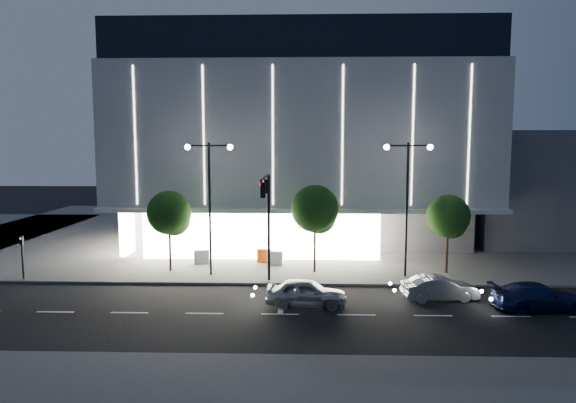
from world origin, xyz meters
The scene contains 17 objects.
ground centered at (0.00, 0.00, 0.00)m, with size 160.00×160.00×0.00m, color black.
sidewalk_museum centered at (5.00, 24.00, 0.07)m, with size 70.00×40.00×0.15m, color #474747.
museum centered at (2.98, 22.31, 9.27)m, with size 30.00×25.80×18.00m.
annex_building centered at (26.00, 24.00, 5.00)m, with size 16.00×20.00×10.00m, color #4C4C51.
traffic_mast centered at (1.00, 3.34, 5.03)m, with size 0.33×5.89×7.07m.
street_lamp_west centered at (-3.00, 6.00, 5.96)m, with size 3.16×0.36×9.00m.
street_lamp_east centered at (10.00, 6.00, 5.96)m, with size 3.16×0.36×9.00m.
ped_signal_far centered at (-15.00, 4.50, 1.89)m, with size 0.22×0.24×3.00m.
tree_left centered at (-5.97, 7.02, 4.03)m, with size 3.02×3.02×5.72m.
tree_mid centered at (4.03, 7.02, 4.33)m, with size 3.25×3.25×6.15m.
tree_right centered at (13.03, 7.02, 3.88)m, with size 2.91×2.91×5.51m.
car_lead centered at (3.39, -0.10, 0.75)m, with size 1.78×4.43×1.51m, color #989B9F.
car_second centered at (11.01, 1.21, 0.70)m, with size 1.48×4.25×1.40m, color #ADB0B5.
car_third centered at (15.88, -0.34, 0.72)m, with size 2.03×4.99×1.45m, color #141E4D.
barrier_b centered at (-4.26, 9.17, 0.65)m, with size 1.10×0.25×1.00m, color silver.
barrier_c centered at (0.34, 9.67, 0.65)m, with size 1.10×0.25×1.00m, color #D04C0B.
barrier_d centered at (1.17, 8.93, 0.65)m, with size 1.10×0.25×1.00m, color white.
Camera 1 is at (3.19, -27.59, 8.90)m, focal length 32.00 mm.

